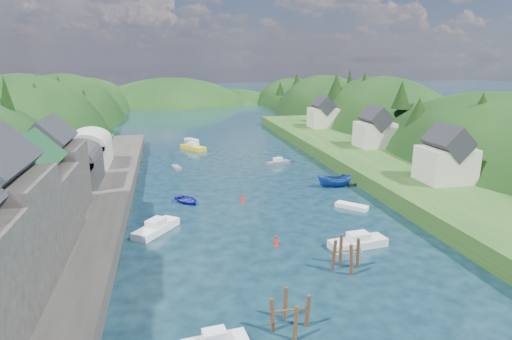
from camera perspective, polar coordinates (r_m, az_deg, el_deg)
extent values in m
plane|color=black|center=(84.81, -3.07, 1.02)|extent=(600.00, 600.00, 0.00)
ellipsoid|color=black|center=(115.02, -27.87, -1.75)|extent=(44.00, 75.56, 52.00)
ellipsoid|color=black|center=(155.57, -23.77, 2.82)|extent=(44.00, 75.56, 48.19)
ellipsoid|color=black|center=(196.06, -21.43, 5.70)|extent=(44.00, 75.56, 39.00)
ellipsoid|color=black|center=(90.03, 28.81, -5.17)|extent=(36.00, 75.56, 44.49)
ellipsoid|color=black|center=(124.30, 16.03, 0.84)|extent=(36.00, 75.56, 48.00)
ellipsoid|color=black|center=(162.56, 9.03, 4.56)|extent=(36.00, 75.56, 44.49)
ellipsoid|color=black|center=(201.67, 4.81, 7.02)|extent=(36.00, 75.56, 36.00)
ellipsoid|color=black|center=(203.72, -11.13, 5.82)|extent=(80.00, 60.00, 44.00)
ellipsoid|color=black|center=(216.06, -3.68, 6.01)|extent=(70.00, 56.00, 36.00)
cone|color=black|center=(74.98, -30.24, 7.42)|extent=(3.35, 3.35, 9.04)
cone|color=black|center=(99.53, -27.34, 8.74)|extent=(4.73, 4.73, 5.47)
cone|color=black|center=(109.19, -27.06, 9.51)|extent=(4.34, 4.34, 7.19)
cone|color=black|center=(120.14, -25.53, 7.62)|extent=(5.28, 5.28, 4.85)
cone|color=black|center=(131.05, -24.79, 9.92)|extent=(4.77, 4.77, 6.47)
cone|color=black|center=(136.07, -21.92, 8.85)|extent=(4.07, 4.07, 5.58)
cone|color=black|center=(151.96, -22.50, 9.78)|extent=(4.56, 4.56, 8.83)
cone|color=black|center=(158.50, -23.73, 9.04)|extent=(4.75, 4.75, 5.34)
cone|color=black|center=(172.13, -21.41, 9.87)|extent=(4.27, 4.27, 6.93)
cone|color=black|center=(80.34, 27.84, 6.77)|extent=(5.03, 5.03, 6.85)
cone|color=black|center=(88.03, 20.86, 7.04)|extent=(5.29, 5.29, 6.23)
cone|color=black|center=(97.91, 18.84, 9.50)|extent=(4.07, 4.07, 6.03)
cone|color=black|center=(108.39, 18.21, 7.57)|extent=(3.40, 3.40, 5.48)
cone|color=black|center=(120.25, 14.19, 10.31)|extent=(4.94, 4.94, 9.68)
cone|color=black|center=(123.66, 10.64, 10.89)|extent=(5.25, 5.25, 6.88)
cone|color=black|center=(133.62, 12.35, 11.21)|extent=(3.36, 3.36, 8.76)
cone|color=black|center=(147.71, 10.70, 10.90)|extent=(4.57, 4.57, 7.92)
cone|color=black|center=(161.91, 7.55, 10.52)|extent=(3.59, 3.59, 5.85)
cone|color=black|center=(168.88, 5.47, 11.71)|extent=(4.14, 4.14, 6.27)
cone|color=black|center=(177.59, 3.24, 10.83)|extent=(3.83, 3.83, 5.62)
cube|color=#2D2B28|center=(56.00, -23.09, -6.26)|extent=(12.00, 110.00, 2.00)
cube|color=#234719|center=(57.75, -29.97, -6.18)|extent=(12.00, 110.00, 2.50)
cube|color=#2D2B28|center=(47.72, -27.73, -4.57)|extent=(8.00, 9.00, 7.00)
cube|color=#1E592D|center=(46.58, -28.37, 0.63)|extent=(5.88, 9.36, 5.88)
cube|color=#2D2B28|center=(55.92, -25.41, -1.15)|extent=(7.00, 8.00, 8.00)
cube|color=black|center=(54.94, -25.96, 3.72)|extent=(5.15, 8.32, 5.15)
cube|color=#2D2D30|center=(67.75, -23.00, -0.10)|extent=(7.00, 9.00, 4.00)
cylinder|color=#2D2D30|center=(67.32, -23.16, 1.55)|extent=(7.00, 9.00, 7.00)
cube|color=#B2B2A8|center=(79.27, -21.44, 2.04)|extent=(7.00, 9.00, 4.00)
cylinder|color=#B2B2A8|center=(78.90, -21.57, 3.45)|extent=(7.00, 9.00, 7.00)
cube|color=#234719|center=(82.88, 15.38, 1.05)|extent=(16.00, 120.00, 2.40)
cube|color=beige|center=(68.19, 23.93, 0.67)|extent=(7.00, 6.00, 5.00)
cube|color=black|center=(67.54, 24.22, 3.42)|extent=(5.15, 6.24, 5.15)
cube|color=beige|center=(90.95, 15.51, 4.58)|extent=(7.00, 6.00, 5.00)
cube|color=black|center=(90.46, 15.65, 6.66)|extent=(5.15, 6.24, 5.15)
cube|color=beige|center=(114.94, 8.92, 6.90)|extent=(7.00, 6.00, 5.00)
cube|color=black|center=(114.56, 8.98, 8.56)|extent=(5.15, 6.24, 5.15)
cylinder|color=#382314|center=(34.36, 6.87, -18.55)|extent=(0.32, 0.32, 3.27)
cylinder|color=#382314|center=(35.10, 3.92, -17.70)|extent=(0.32, 0.32, 3.27)
cylinder|color=#382314|center=(33.69, 2.22, -19.19)|extent=(0.32, 0.32, 3.27)
cylinder|color=#382314|center=(32.92, 5.28, -20.14)|extent=(0.32, 0.32, 3.27)
cylinder|color=#382314|center=(33.69, 4.59, -18.08)|extent=(3.27, 0.16, 0.16)
cylinder|color=#382314|center=(43.45, 13.42, -11.07)|extent=(0.32, 0.32, 3.73)
cylinder|color=#382314|center=(43.99, 11.23, -10.61)|extent=(0.32, 0.32, 3.73)
cylinder|color=#382314|center=(42.50, 10.31, -11.49)|extent=(0.32, 0.32, 3.73)
cylinder|color=#382314|center=(41.94, 12.58, -11.98)|extent=(0.32, 0.32, 3.73)
cylinder|color=#382314|center=(42.70, 11.93, -10.54)|extent=(2.99, 0.16, 0.16)
cone|color=#AE150D|center=(47.57, 2.72, -9.42)|extent=(0.70, 0.70, 0.90)
sphere|color=#AE150D|center=(47.37, 2.73, -8.87)|extent=(0.30, 0.30, 0.30)
cone|color=#AE150D|center=(61.43, -1.82, -3.80)|extent=(0.70, 0.70, 0.90)
sphere|color=#AE150D|center=(61.27, -1.82, -3.36)|extent=(0.30, 0.30, 0.30)
cube|color=white|center=(60.13, 12.63, -4.74)|extent=(4.10, 4.17, 0.62)
cube|color=silver|center=(48.37, 13.43, -9.46)|extent=(6.66, 2.97, 0.90)
cube|color=silver|center=(48.04, 13.49, -8.54)|extent=(2.43, 1.77, 0.70)
imported|color=#1B4595|center=(69.15, 10.42, -1.51)|extent=(5.81, 2.46, 2.20)
cube|color=silver|center=(32.26, -5.57, -21.03)|extent=(1.76, 1.27, 0.70)
cube|color=gold|center=(97.77, -8.36, 2.95)|extent=(5.62, 6.92, 0.95)
cube|color=silver|center=(97.60, -8.38, 3.45)|extent=(2.62, 2.85, 0.70)
cube|color=#555862|center=(82.97, 2.95, 0.93)|extent=(5.08, 3.14, 0.68)
cube|color=silver|center=(82.81, 2.96, 1.42)|extent=(1.97, 1.62, 0.70)
cube|color=silver|center=(108.49, -8.59, 3.99)|extent=(3.54, 4.28, 0.59)
imported|color=#1B1A92|center=(61.74, -9.19, -4.00)|extent=(5.34, 5.76, 0.97)
cube|color=slate|center=(81.03, -10.52, 0.32)|extent=(1.91, 3.69, 0.49)
cube|color=white|center=(52.17, -13.16, -7.63)|extent=(5.61, 6.50, 0.91)
cube|color=silver|center=(51.86, -13.21, -6.76)|extent=(2.57, 2.72, 0.70)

